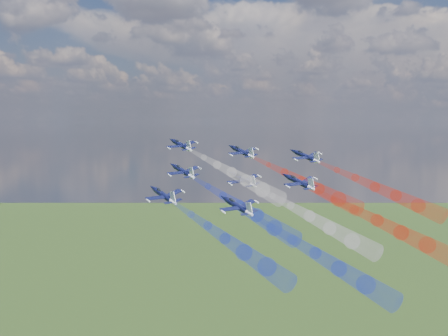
% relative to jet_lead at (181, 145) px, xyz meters
% --- Properties ---
extents(jet_lead, '(16.60, 15.53, 8.19)m').
position_rel_jet_lead_xyz_m(jet_lead, '(0.00, 0.00, 0.00)').
color(jet_lead, black).
extents(trail_lead, '(36.69, 23.34, 15.10)m').
position_rel_jet_lead_xyz_m(trail_lead, '(21.74, -11.93, -6.64)').
color(trail_lead, white).
extents(jet_inner_left, '(16.60, 15.53, 8.19)m').
position_rel_jet_lead_xyz_m(jet_inner_left, '(7.84, -13.81, -6.62)').
color(jet_inner_left, black).
extents(trail_inner_left, '(36.69, 23.34, 15.10)m').
position_rel_jet_lead_xyz_m(trail_inner_left, '(29.57, -25.74, -13.26)').
color(trail_inner_left, '#1A30E0').
extents(jet_inner_right, '(16.60, 15.53, 8.19)m').
position_rel_jet_lead_xyz_m(jet_inner_right, '(18.04, 4.97, -1.91)').
color(jet_inner_right, black).
extents(trail_inner_right, '(36.69, 23.34, 15.10)m').
position_rel_jet_lead_xyz_m(trail_inner_right, '(39.77, -6.96, -8.55)').
color(trail_inner_right, red).
extents(jet_outer_left, '(16.60, 15.53, 8.19)m').
position_rel_jet_lead_xyz_m(jet_outer_left, '(11.87, -31.58, -11.02)').
color(jet_outer_left, black).
extents(trail_outer_left, '(36.69, 23.34, 15.10)m').
position_rel_jet_lead_xyz_m(trail_outer_left, '(33.60, -43.51, -17.66)').
color(trail_outer_left, '#1A30E0').
extents(jet_center_third, '(16.60, 15.53, 8.19)m').
position_rel_jet_lead_xyz_m(jet_center_third, '(24.85, -11.69, -8.47)').
color(jet_center_third, black).
extents(trail_center_third, '(36.69, 23.34, 15.10)m').
position_rel_jet_lead_xyz_m(trail_center_third, '(46.58, -23.62, -15.11)').
color(trail_center_third, white).
extents(jet_outer_right, '(16.60, 15.53, 8.19)m').
position_rel_jet_lead_xyz_m(jet_outer_right, '(36.76, 8.38, -3.02)').
color(jet_outer_right, black).
extents(trail_outer_right, '(36.69, 23.34, 15.10)m').
position_rel_jet_lead_xyz_m(trail_outer_right, '(58.50, -3.54, -9.66)').
color(trail_outer_right, red).
extents(jet_rear_left, '(16.60, 15.53, 8.19)m').
position_rel_jet_lead_xyz_m(jet_rear_left, '(30.71, -29.65, -12.79)').
color(jet_rear_left, black).
extents(trail_rear_left, '(36.69, 23.34, 15.10)m').
position_rel_jet_lead_xyz_m(trail_rear_left, '(52.44, -41.58, -19.44)').
color(trail_rear_left, '#1A30E0').
extents(jet_rear_right, '(16.60, 15.53, 8.19)m').
position_rel_jet_lead_xyz_m(jet_rear_right, '(40.01, -9.87, -8.66)').
color(jet_rear_right, black).
extents(trail_rear_right, '(36.69, 23.34, 15.10)m').
position_rel_jet_lead_xyz_m(trail_rear_right, '(61.74, -21.80, -15.30)').
color(trail_rear_right, red).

